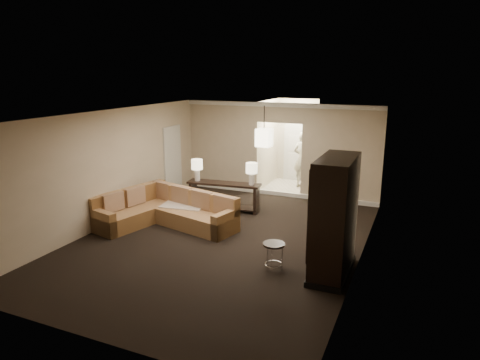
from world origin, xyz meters
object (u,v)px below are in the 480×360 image
at_px(console_table, 224,194).
at_px(drink_table, 274,251).
at_px(sectional_sofa, 165,211).
at_px(person, 303,157).
at_px(coffee_table, 187,210).
at_px(armoire, 334,219).

bearing_deg(console_table, drink_table, -56.24).
relative_size(sectional_sofa, person, 1.62).
xyz_separation_m(coffee_table, person, (1.91, 4.16, 0.80)).
bearing_deg(person, console_table, 77.69).
height_order(sectional_sofa, person, person).
bearing_deg(sectional_sofa, drink_table, -7.22).
height_order(armoire, drink_table, armoire).
bearing_deg(drink_table, coffee_table, 148.12).
height_order(coffee_table, armoire, armoire).
relative_size(sectional_sofa, armoire, 1.48).
relative_size(console_table, drink_table, 3.88).
xyz_separation_m(armoire, person, (-2.14, 5.75, -0.04)).
relative_size(armoire, drink_table, 4.23).
bearing_deg(person, drink_table, 110.68).
bearing_deg(armoire, drink_table, -165.18).
bearing_deg(console_table, sectional_sofa, -123.59).
bearing_deg(sectional_sofa, armoire, 1.05).
relative_size(coffee_table, armoire, 0.54).
xyz_separation_m(sectional_sofa, armoire, (4.29, -0.97, 0.72)).
relative_size(console_table, armoire, 0.92).
bearing_deg(drink_table, sectional_sofa, 158.97).
xyz_separation_m(sectional_sofa, console_table, (0.83, 1.62, 0.12)).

